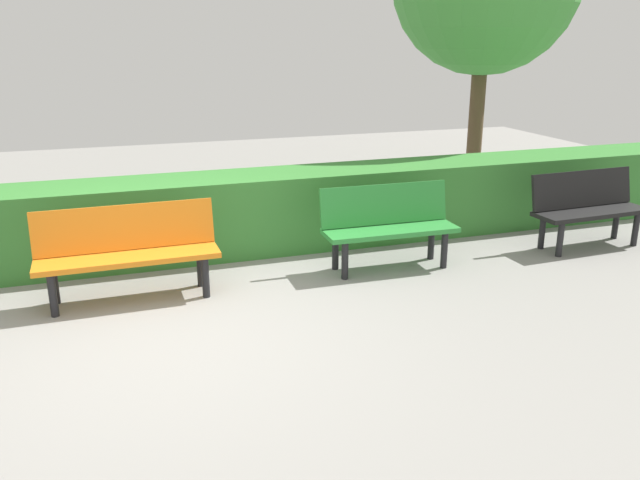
% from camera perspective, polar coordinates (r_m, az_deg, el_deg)
% --- Properties ---
extents(ground_plane, '(19.79, 19.79, 0.00)m').
position_cam_1_polar(ground_plane, '(5.48, -13.83, -8.23)').
color(ground_plane, gray).
extents(bench_black, '(1.40, 0.52, 0.86)m').
position_cam_1_polar(bench_black, '(8.02, 22.57, 2.83)').
color(bench_black, black).
rests_on(bench_black, ground_plane).
extents(bench_green, '(1.41, 0.49, 0.86)m').
position_cam_1_polar(bench_green, '(6.76, 6.04, 1.52)').
color(bench_green, '#2D8C38').
rests_on(bench_green, ground_plane).
extents(bench_orange, '(1.63, 0.47, 0.86)m').
position_cam_1_polar(bench_orange, '(6.16, -16.65, -0.70)').
color(bench_orange, orange).
rests_on(bench_orange, ground_plane).
extents(hedge_row, '(15.79, 0.79, 0.87)m').
position_cam_1_polar(hedge_row, '(7.31, -6.74, 2.39)').
color(hedge_row, '#387F33').
rests_on(hedge_row, ground_plane).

